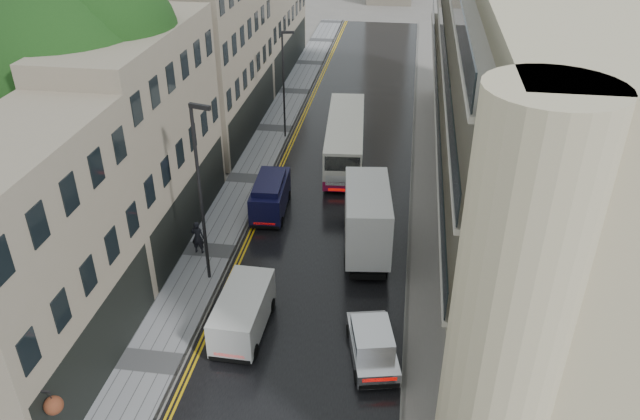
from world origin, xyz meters
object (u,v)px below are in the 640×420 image
(cream_bus, at_px, (326,158))
(pedestrian, at_px, (198,237))
(white_lorry, at_px, (347,234))
(navy_van, at_px, (251,207))
(silver_hatchback, at_px, (358,369))
(lamp_post_near, at_px, (201,197))
(lamp_post_far, at_px, (284,86))
(tree_near, at_px, (73,116))
(tree_far, at_px, (172,55))
(white_van, at_px, (213,334))

(cream_bus, distance_m, pedestrian, 10.95)
(white_lorry, xyz_separation_m, navy_van, (-5.71, 3.23, -0.79))
(silver_hatchback, distance_m, lamp_post_near, 10.57)
(cream_bus, xyz_separation_m, navy_van, (-3.37, -6.22, -0.29))
(navy_van, xyz_separation_m, lamp_post_near, (-0.89, -5.31, 3.49))
(lamp_post_far, bearing_deg, tree_near, -126.18)
(tree_far, bearing_deg, white_van, -67.43)
(white_lorry, bearing_deg, silver_hatchback, -87.43)
(tree_near, distance_m, white_van, 13.53)
(white_van, height_order, lamp_post_near, lamp_post_near)
(silver_hatchback, bearing_deg, white_lorry, 86.68)
(white_lorry, distance_m, lamp_post_near, 7.43)
(navy_van, relative_size, lamp_post_far, 0.58)
(cream_bus, bearing_deg, lamp_post_near, -114.57)
(navy_van, relative_size, lamp_post_near, 0.49)
(white_lorry, bearing_deg, tree_near, 169.16)
(white_lorry, xyz_separation_m, lamp_post_far, (-6.21, 15.41, 2.00))
(tree_far, bearing_deg, white_lorry, -45.82)
(tree_far, distance_m, lamp_post_near, 17.62)
(white_lorry, bearing_deg, tree_far, 127.48)
(tree_near, relative_size, pedestrian, 7.48)
(white_van, xyz_separation_m, pedestrian, (-2.92, 7.03, 0.04))
(pedestrian, bearing_deg, tree_near, -8.37)
(white_lorry, relative_size, pedestrian, 3.93)
(tree_far, relative_size, lamp_post_near, 1.38)
(navy_van, bearing_deg, cream_bus, 58.67)
(white_lorry, bearing_deg, lamp_post_far, 105.25)
(cream_bus, xyz_separation_m, lamp_post_far, (-3.87, 5.97, 2.50))
(silver_hatchback, distance_m, white_van, 6.20)
(tree_near, xyz_separation_m, tree_far, (0.30, 13.00, -0.72))
(tree_near, height_order, white_lorry, tree_near)
(tree_far, relative_size, white_lorry, 1.71)
(cream_bus, relative_size, navy_van, 2.36)
(tree_near, bearing_deg, silver_hatchback, -30.46)
(lamp_post_near, distance_m, lamp_post_far, 17.51)
(white_van, distance_m, navy_van, 10.36)
(tree_near, distance_m, white_lorry, 14.82)
(cream_bus, xyz_separation_m, white_van, (-2.50, -16.54, -0.42))
(tree_far, relative_size, pedestrian, 6.71)
(silver_hatchback, xyz_separation_m, lamp_post_near, (-7.89, 5.86, 3.88))
(white_van, bearing_deg, tree_near, 139.47)
(white_van, height_order, pedestrian, white_van)
(cream_bus, distance_m, white_van, 16.74)
(lamp_post_near, bearing_deg, tree_near, 171.11)
(tree_far, height_order, pedestrian, tree_far)
(white_van, bearing_deg, white_lorry, 56.95)
(navy_van, distance_m, lamp_post_far, 12.51)
(pedestrian, bearing_deg, silver_hatchback, 140.54)
(tree_near, bearing_deg, lamp_post_near, -22.89)
(cream_bus, bearing_deg, tree_near, -148.20)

